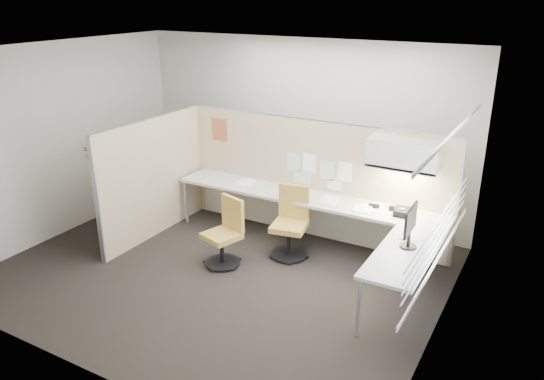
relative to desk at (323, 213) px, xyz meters
The scene contains 26 objects.
floor 1.58m from the desk, 129.58° to the right, with size 5.50×4.50×0.01m, color black.
ceiling 2.64m from the desk, 129.58° to the right, with size 5.50×4.50×0.01m, color white.
wall_back 1.66m from the desk, 129.62° to the left, with size 5.50×0.02×2.80m, color beige.
wall_front 3.59m from the desk, 105.41° to the right, with size 5.50×0.02×2.80m, color beige.
wall_left 3.93m from the desk, 162.99° to the right, with size 0.02×4.50×2.80m, color beige.
wall_right 2.28m from the desk, 31.75° to the right, with size 0.02×4.50×2.80m, color beige.
window_pane 2.32m from the desk, 32.11° to the right, with size 0.01×2.80×1.30m, color #95A1AD.
partition_back 0.67m from the desk, 128.75° to the left, with size 4.10×0.06×1.75m, color #C5B388.
partition_left 2.52m from the desk, 165.56° to the right, with size 0.06×2.20×1.75m, color #C5B388.
desk is the anchor object (origin of this frame).
overhead_bin 1.35m from the desk, 15.24° to the left, with size 0.90×0.36×0.38m, color beige.
task_light_strip 1.22m from the desk, 15.24° to the left, with size 0.60×0.06×0.02m, color #FFEABF.
pinned_papers 0.69m from the desk, 124.37° to the left, with size 1.01×0.00×0.47m.
poster 2.19m from the desk, 167.47° to the left, with size 0.28×0.00×0.35m, color #E95A1D.
chair_left 1.36m from the desk, 137.05° to the right, with size 0.53×0.54×0.90m.
chair_right 0.47m from the desk, 142.87° to the right, with size 0.52×0.54×0.96m.
monitor 1.60m from the desk, 27.64° to the right, with size 0.19×0.46×0.48m.
phone 1.07m from the desk, ahead, with size 0.22×0.21×0.12m.
stapler 0.70m from the desk, 18.14° to the left, with size 0.14×0.04×0.05m, color black.
tape_dispenser 0.94m from the desk, 14.87° to the left, with size 0.10×0.06×0.06m, color black.
coat_hook 3.05m from the desk, 148.76° to the right, with size 0.18×0.49×1.45m.
paper_stack_0 1.38m from the desk, behind, with size 0.23×0.30×0.02m, color white.
paper_stack_1 0.54m from the desk, behind, with size 0.23×0.30×0.03m, color white.
paper_stack_2 0.20m from the desk, 79.85° to the left, with size 0.23×0.30×0.02m, color white.
paper_stack_3 0.55m from the desk, ahead, with size 0.23×0.30×0.02m, color white.
paper_stack_4 1.37m from the desk, 17.29° to the right, with size 0.23×0.30×0.02m, color white.
Camera 1 is at (3.59, -5.01, 3.45)m, focal length 35.00 mm.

